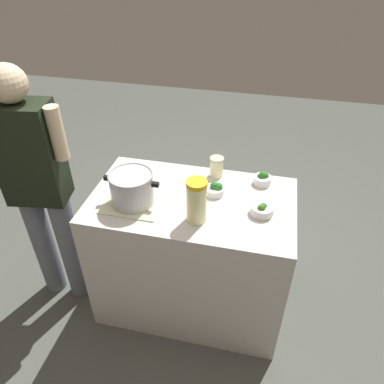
{
  "coord_description": "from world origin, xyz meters",
  "views": [
    {
      "loc": [
        -0.38,
        1.64,
        2.2
      ],
      "look_at": [
        0.0,
        0.0,
        0.95
      ],
      "focal_mm": 34.33,
      "sensor_mm": 36.0,
      "label": 1
    }
  ],
  "objects_px": {
    "broccoli_bowl_front": "(262,179)",
    "person_cook": "(39,188)",
    "broccoli_bowl_center": "(215,189)",
    "broccoli_bowl_back": "(262,209)",
    "cooking_pot": "(132,188)",
    "lemonade_pitcher": "(196,201)",
    "mason_jar": "(216,167)"
  },
  "relations": [
    {
      "from": "broccoli_bowl_front",
      "to": "person_cook",
      "type": "distance_m",
      "value": 1.34
    },
    {
      "from": "broccoli_bowl_front",
      "to": "broccoli_bowl_center",
      "type": "distance_m",
      "value": 0.31
    },
    {
      "from": "lemonade_pitcher",
      "to": "broccoli_bowl_back",
      "type": "relative_size",
      "value": 1.93
    },
    {
      "from": "broccoli_bowl_center",
      "to": "lemonade_pitcher",
      "type": "bearing_deg",
      "value": 77.07
    },
    {
      "from": "cooking_pot",
      "to": "broccoli_bowl_center",
      "type": "relative_size",
      "value": 2.88
    },
    {
      "from": "cooking_pot",
      "to": "mason_jar",
      "type": "height_order",
      "value": "cooking_pot"
    },
    {
      "from": "lemonade_pitcher",
      "to": "person_cook",
      "type": "bearing_deg",
      "value": -3.33
    },
    {
      "from": "person_cook",
      "to": "broccoli_bowl_front",
      "type": "bearing_deg",
      "value": -164.25
    },
    {
      "from": "mason_jar",
      "to": "person_cook",
      "type": "xyz_separation_m",
      "value": [
        1.0,
        0.38,
        -0.05
      ]
    },
    {
      "from": "broccoli_bowl_back",
      "to": "broccoli_bowl_center",
      "type": "bearing_deg",
      "value": -23.23
    },
    {
      "from": "lemonade_pitcher",
      "to": "broccoli_bowl_center",
      "type": "bearing_deg",
      "value": -102.93
    },
    {
      "from": "cooking_pot",
      "to": "broccoli_bowl_front",
      "type": "height_order",
      "value": "cooking_pot"
    },
    {
      "from": "mason_jar",
      "to": "broccoli_bowl_front",
      "type": "bearing_deg",
      "value": 176.21
    },
    {
      "from": "person_cook",
      "to": "broccoli_bowl_back",
      "type": "bearing_deg",
      "value": -176.75
    },
    {
      "from": "cooking_pot",
      "to": "broccoli_bowl_back",
      "type": "distance_m",
      "value": 0.73
    },
    {
      "from": "cooking_pot",
      "to": "broccoli_bowl_back",
      "type": "relative_size",
      "value": 2.44
    },
    {
      "from": "lemonade_pitcher",
      "to": "broccoli_bowl_back",
      "type": "distance_m",
      "value": 0.38
    },
    {
      "from": "lemonade_pitcher",
      "to": "broccoli_bowl_front",
      "type": "bearing_deg",
      "value": -127.17
    },
    {
      "from": "broccoli_bowl_center",
      "to": "broccoli_bowl_back",
      "type": "height_order",
      "value": "broccoli_bowl_center"
    },
    {
      "from": "person_cook",
      "to": "cooking_pot",
      "type": "bearing_deg",
      "value": -179.2
    },
    {
      "from": "lemonade_pitcher",
      "to": "broccoli_bowl_back",
      "type": "xyz_separation_m",
      "value": [
        -0.34,
        -0.13,
        -0.1
      ]
    },
    {
      "from": "cooking_pot",
      "to": "broccoli_bowl_back",
      "type": "bearing_deg",
      "value": -174.75
    },
    {
      "from": "broccoli_bowl_back",
      "to": "lemonade_pitcher",
      "type": "bearing_deg",
      "value": 21.16
    },
    {
      "from": "lemonade_pitcher",
      "to": "broccoli_bowl_back",
      "type": "bearing_deg",
      "value": -158.84
    },
    {
      "from": "broccoli_bowl_front",
      "to": "broccoli_bowl_back",
      "type": "distance_m",
      "value": 0.29
    },
    {
      "from": "broccoli_bowl_front",
      "to": "lemonade_pitcher",
      "type": "bearing_deg",
      "value": 52.83
    },
    {
      "from": "mason_jar",
      "to": "person_cook",
      "type": "bearing_deg",
      "value": 20.9
    },
    {
      "from": "cooking_pot",
      "to": "broccoli_bowl_center",
      "type": "height_order",
      "value": "cooking_pot"
    },
    {
      "from": "broccoli_bowl_back",
      "to": "broccoli_bowl_front",
      "type": "bearing_deg",
      "value": -86.17
    },
    {
      "from": "broccoli_bowl_back",
      "to": "person_cook",
      "type": "xyz_separation_m",
      "value": [
        1.31,
        0.07,
        -0.02
      ]
    },
    {
      "from": "lemonade_pitcher",
      "to": "broccoli_bowl_back",
      "type": "height_order",
      "value": "lemonade_pitcher"
    },
    {
      "from": "broccoli_bowl_center",
      "to": "person_cook",
      "type": "distance_m",
      "value": 1.05
    }
  ]
}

